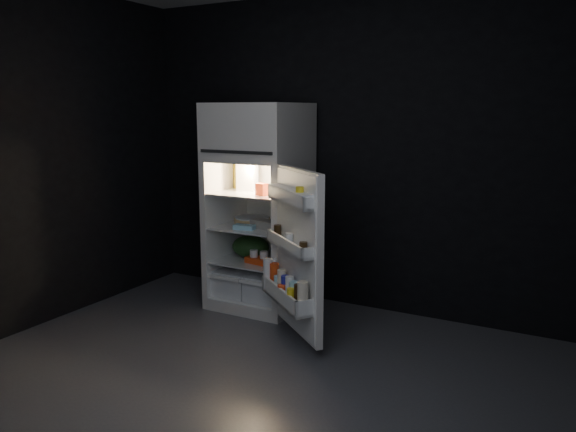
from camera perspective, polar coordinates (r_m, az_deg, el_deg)
The scene contains 18 objects.
floor at distance 3.78m, azimuth -4.48°, elevation -16.40°, with size 4.00×3.40×0.00m, color #48484D.
wall_back at distance 4.89m, azimuth 6.25°, elevation 6.31°, with size 4.00×0.00×2.70m, color black.
wall_left at distance 4.78m, azimuth -25.35°, elevation 5.24°, with size 0.00×3.40×2.70m, color black.
refrigerator at distance 4.90m, azimuth -2.83°, elevation 1.72°, with size 0.76×0.71×1.78m.
fridge_door at distance 4.11m, azimuth 0.66°, elevation -4.02°, with size 0.68×0.61×1.22m.
milk_jug at distance 4.93m, azimuth -4.16°, elevation 3.99°, with size 0.15×0.15×0.24m, color white.
mayo_jar at distance 4.86m, azimuth -0.93°, elevation 3.33°, with size 0.10×0.10×0.14m, color #1E23A3.
jam_jar at distance 4.81m, azimuth -1.08°, elevation 3.19°, with size 0.09×0.09×0.13m, color black.
amber_bottle at distance 5.08m, azimuth -5.10°, elevation 4.07°, with size 0.09×0.09×0.22m, color gold.
small_carton at distance 4.64m, azimuth -2.69°, elevation 2.72°, with size 0.09×0.07×0.10m, color #F1471C.
egg_carton at distance 4.77m, azimuth -2.23°, elevation -0.90°, with size 0.30×0.11×0.07m, color gray.
pie at distance 5.06m, azimuth -3.66°, elevation -0.42°, with size 0.33×0.33×0.04m, color tan.
flat_package at distance 4.76m, azimuth -4.46°, elevation -1.13°, with size 0.18×0.09×0.04m, color #91CAE1.
wrapped_pkg at distance 4.93m, azimuth -0.72°, elevation -0.62°, with size 0.13×0.11×0.05m, color beige.
produce_bag at distance 5.01m, azimuth -3.82°, elevation -3.11°, with size 0.34×0.29×0.20m, color #193815.
yogurt_tray at distance 4.83m, azimuth -2.87°, elevation -4.53°, with size 0.24×0.13×0.05m, color red.
small_can_red at distance 5.02m, azimuth -0.90°, elevation -3.69°, with size 0.08×0.08×0.09m, color red.
small_can_silver at distance 4.99m, azimuth -0.17°, elevation -3.79°, with size 0.07×0.07×0.09m, color silver.
Camera 1 is at (1.85, -2.81, 1.73)m, focal length 35.00 mm.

